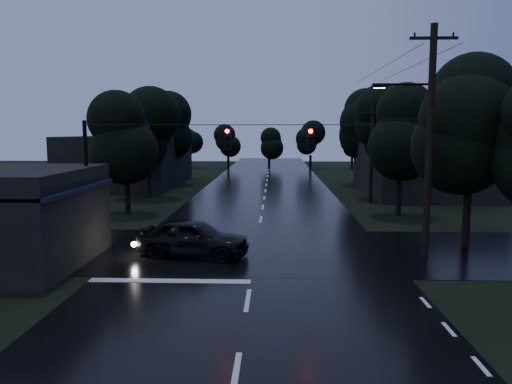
{
  "coord_description": "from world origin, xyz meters",
  "views": [
    {
      "loc": [
        0.87,
        -10.76,
        5.55
      ],
      "look_at": [
        -0.05,
        13.4,
        2.57
      ],
      "focal_mm": 35.0,
      "sensor_mm": 36.0,
      "label": 1
    }
  ],
  "objects": [
    {
      "name": "anchor_pole_left",
      "position": [
        -7.5,
        11.0,
        3.0
      ],
      "size": [
        0.18,
        0.18,
        6.0
      ],
      "primitive_type": "cylinder",
      "color": "black",
      "rests_on": "ground"
    },
    {
      "name": "tree_left_c",
      "position": [
        -10.2,
        40.0,
        5.99
      ],
      "size": [
        4.48,
        4.48,
        9.44
      ],
      "color": "black",
      "rests_on": "ground"
    },
    {
      "name": "span_signals",
      "position": [
        0.56,
        10.99,
        5.24
      ],
      "size": [
        15.0,
        0.37,
        1.12
      ],
      "color": "black",
      "rests_on": "ground"
    },
    {
      "name": "building_far_right",
      "position": [
        14.0,
        34.0,
        2.2
      ],
      "size": [
        10.0,
        14.0,
        4.4
      ],
      "primitive_type": "cube",
      "color": "black",
      "rests_on": "ground"
    },
    {
      "name": "tree_left_a",
      "position": [
        -9.0,
        22.0,
        5.24
      ],
      "size": [
        3.92,
        3.92,
        8.26
      ],
      "color": "black",
      "rests_on": "ground"
    },
    {
      "name": "utility_pole_main",
      "position": [
        7.41,
        11.0,
        5.26
      ],
      "size": [
        3.5,
        0.3,
        10.0
      ],
      "color": "black",
      "rests_on": "ground"
    },
    {
      "name": "cross_street",
      "position": [
        0.0,
        12.0,
        0.0
      ],
      "size": [
        60.0,
        9.0,
        0.02
      ],
      "primitive_type": "cube",
      "color": "black",
      "rests_on": "ground"
    },
    {
      "name": "tree_left_b",
      "position": [
        -9.6,
        30.0,
        5.62
      ],
      "size": [
        4.2,
        4.2,
        8.85
      ],
      "color": "black",
      "rests_on": "ground"
    },
    {
      "name": "tree_right_c",
      "position": [
        10.2,
        40.0,
        6.37
      ],
      "size": [
        4.76,
        4.76,
        10.03
      ],
      "color": "black",
      "rests_on": "ground"
    },
    {
      "name": "tree_right_b",
      "position": [
        9.6,
        30.0,
        5.99
      ],
      "size": [
        4.48,
        4.48,
        9.44
      ],
      "color": "black",
      "rests_on": "ground"
    },
    {
      "name": "ground",
      "position": [
        0.0,
        0.0,
        0.0
      ],
      "size": [
        160.0,
        160.0,
        0.0
      ],
      "primitive_type": "plane",
      "color": "black",
      "rests_on": "ground"
    },
    {
      "name": "main_road",
      "position": [
        0.0,
        30.0,
        0.0
      ],
      "size": [
        12.0,
        120.0,
        0.02
      ],
      "primitive_type": "cube",
      "color": "black",
      "rests_on": "ground"
    },
    {
      "name": "building_far_left",
      "position": [
        -14.0,
        40.0,
        2.5
      ],
      "size": [
        10.0,
        16.0,
        5.0
      ],
      "primitive_type": "cube",
      "color": "black",
      "rests_on": "ground"
    },
    {
      "name": "tree_right_a",
      "position": [
        9.0,
        22.0,
        5.62
      ],
      "size": [
        4.2,
        4.2,
        8.85
      ],
      "color": "black",
      "rests_on": "ground"
    },
    {
      "name": "tree_corner_near",
      "position": [
        10.0,
        13.0,
        5.99
      ],
      "size": [
        4.48,
        4.48,
        9.44
      ],
      "color": "black",
      "rests_on": "ground"
    },
    {
      "name": "car",
      "position": [
        -2.73,
        10.76,
        0.84
      ],
      "size": [
        5.23,
        2.84,
        1.69
      ],
      "primitive_type": "imported",
      "rotation": [
        0.0,
        0.0,
        1.39
      ],
      "color": "black",
      "rests_on": "ground"
    },
    {
      "name": "utility_pole_far",
      "position": [
        8.3,
        28.0,
        3.88
      ],
      "size": [
        2.0,
        0.3,
        7.5
      ],
      "color": "black",
      "rests_on": "ground"
    }
  ]
}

